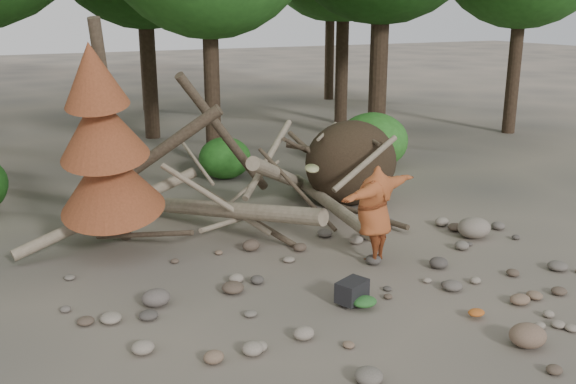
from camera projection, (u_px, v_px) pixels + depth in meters
name	position (u px, v px, depth m)	size (l,w,h in m)	color
ground	(352.00, 295.00, 10.34)	(120.00, 120.00, 0.00)	#514C44
deadfall_pile	(331.00, 168.00, 14.58)	(8.55, 5.24, 3.30)	#332619
dead_conifer	(104.00, 146.00, 11.33)	(2.06, 2.16, 4.35)	#4C3F30
bush_mid	(225.00, 158.00, 17.24)	(1.40, 1.40, 1.12)	#26681E
bush_right	(373.00, 141.00, 18.27)	(2.00, 2.00, 1.60)	#317B26
frisbee_thrower	(375.00, 213.00, 11.36)	(2.33, 1.37, 1.81)	#9A4822
backpack	(352.00, 294.00, 9.99)	(0.50, 0.33, 0.33)	black
cloth_green	(364.00, 305.00, 9.85)	(0.39, 0.33, 0.15)	#286026
cloth_orange	(476.00, 316.00, 9.56)	(0.26, 0.21, 0.10)	#AF551E
boulder_front_right	(528.00, 336.00, 8.76)	(0.52, 0.47, 0.31)	brown
boulder_mid_right	(474.00, 228.00, 12.88)	(0.68, 0.62, 0.41)	gray
boulder_mid_left	(156.00, 298.00, 9.94)	(0.45, 0.40, 0.27)	#5D554F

